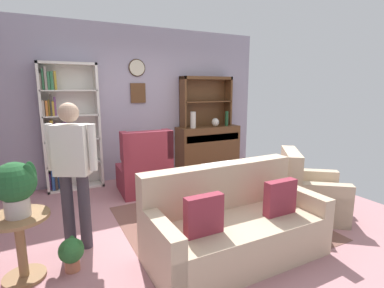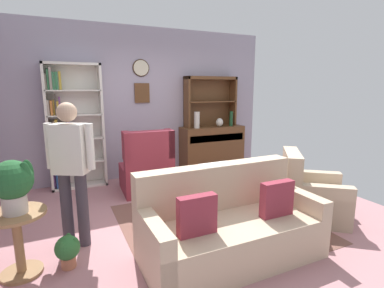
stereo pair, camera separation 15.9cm
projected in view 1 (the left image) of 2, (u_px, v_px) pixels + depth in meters
The scene contains 18 objects.
ground_plane at pixel (192, 217), 3.91m from camera, with size 5.40×4.60×0.02m, color #B27A7F.
wall_back at pixel (141, 104), 5.49m from camera, with size 5.00×0.09×2.80m.
area_rug at pixel (217, 222), 3.73m from camera, with size 2.27×2.19×0.01m, color brown.
bookshelf at pixel (66, 129), 4.80m from camera, with size 0.90×0.30×2.10m.
sideboard at pixel (208, 146), 6.03m from camera, with size 1.30×0.45×0.92m.
sideboard_hutch at pixel (206, 95), 5.92m from camera, with size 1.10×0.26×1.00m.
vase_tall at pixel (193, 120), 5.67m from camera, with size 0.11×0.11×0.32m, color beige.
vase_round at pixel (215, 122), 5.93m from camera, with size 0.15×0.15×0.17m, color beige.
bottle_wine at pixel (227, 118), 6.02m from camera, with size 0.07×0.07×0.30m, color #194223.
couch_floral at pixel (233, 226), 2.97m from camera, with size 1.81×0.86×0.90m.
armchair_floral at pixel (309, 195), 3.90m from camera, with size 1.08×1.07×0.88m.
wingback_chair at pixel (145, 170), 4.73m from camera, with size 0.82×0.84×1.05m.
plant_stand at pixel (20, 240), 2.57m from camera, with size 0.52×0.52×0.61m.
potted_plant_large at pixel (15, 185), 2.47m from camera, with size 0.35×0.35×0.48m.
potted_plant_small at pixel (72, 252), 2.72m from camera, with size 0.23×0.23×0.32m.
person_reading at pixel (73, 166), 3.00m from camera, with size 0.49×0.34×1.56m.
coffee_table at pixel (185, 193), 3.78m from camera, with size 0.80×0.50×0.42m.
book_stack at pixel (174, 185), 3.77m from camera, with size 0.20×0.14×0.09m.
Camera 1 is at (-1.67, -3.24, 1.71)m, focal length 27.19 mm.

